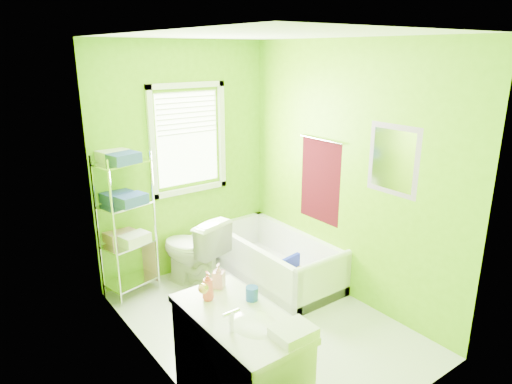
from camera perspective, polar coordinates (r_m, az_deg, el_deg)
ground at (r=4.53m, az=0.81°, el=-15.99°), size 2.90×2.90×0.00m
room_envelope at (r=3.90m, az=0.91°, el=3.38°), size 2.14×2.94×2.62m
window at (r=5.09m, az=-8.49°, el=7.27°), size 0.92×0.05×1.22m
door at (r=2.80m, az=-3.81°, el=-14.81°), size 0.09×0.80×2.00m
right_wall_decor at (r=4.62m, az=11.30°, el=2.38°), size 0.04×1.48×1.17m
bathtub at (r=5.23m, az=2.64°, el=-9.04°), size 0.74×1.59×0.52m
toilet at (r=5.04m, az=-7.92°, el=-7.27°), size 0.64×0.88×0.81m
vanity at (r=3.39m, az=-2.01°, el=-20.35°), size 0.53×1.04×1.00m
wire_shelf_unit at (r=4.81m, az=-15.95°, el=-2.12°), size 0.57×0.47×1.55m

